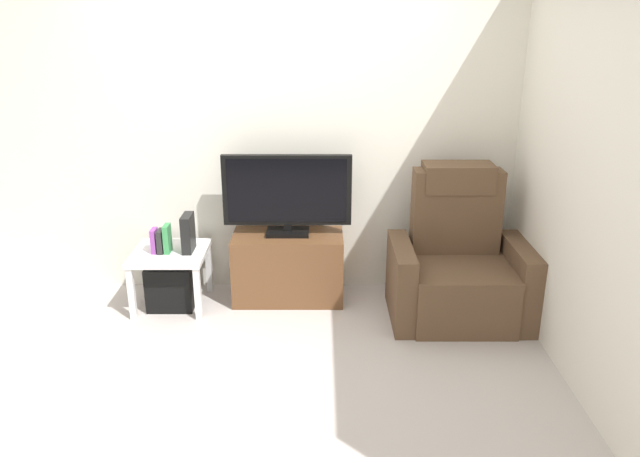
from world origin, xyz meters
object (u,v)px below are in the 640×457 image
at_px(recliner_armchair, 457,266).
at_px(game_console, 187,233).
at_px(tv_stand, 287,267).
at_px(television, 286,193).
at_px(book_middle, 160,241).
at_px(subwoofer_box, 172,284).
at_px(book_leftmost, 153,241).
at_px(side_table, 169,260).
at_px(book_rightmost, 166,239).

xyz_separation_m(recliner_armchair, game_console, (-1.97, 0.15, 0.20)).
relative_size(tv_stand, recliner_armchair, 0.77).
distance_m(tv_stand, television, 0.58).
bearing_deg(book_middle, television, 9.24).
bearing_deg(subwoofer_box, book_leftmost, -168.69).
bearing_deg(game_console, television, 9.39).
bearing_deg(recliner_armchair, side_table, 170.98).
distance_m(side_table, book_leftmost, 0.19).
distance_m(television, game_console, 0.79).
xyz_separation_m(television, book_middle, (-0.93, -0.15, -0.32)).
height_order(subwoofer_box, game_console, game_console).
relative_size(tv_stand, television, 0.87).
relative_size(recliner_armchair, side_table, 2.00).
relative_size(side_table, game_console, 1.94).
xyz_separation_m(recliner_armchair, side_table, (-2.12, 0.14, -0.00)).
height_order(tv_stand, recliner_armchair, recliner_armchair).
bearing_deg(game_console, tv_stand, 7.95).
xyz_separation_m(subwoofer_box, book_leftmost, (-0.10, -0.02, 0.36)).
bearing_deg(subwoofer_box, side_table, 0.00).
bearing_deg(game_console, recliner_armchair, -4.38).
bearing_deg(recliner_armchair, book_rightmost, 171.53).
relative_size(side_table, book_middle, 3.16).
relative_size(television, subwoofer_box, 2.82).
relative_size(book_rightmost, game_console, 0.76).
bearing_deg(book_middle, book_rightmost, 0.00).
height_order(television, game_console, television).
xyz_separation_m(tv_stand, subwoofer_box, (-0.87, -0.11, -0.09)).
relative_size(television, recliner_armchair, 0.88).
bearing_deg(book_rightmost, game_console, 11.40).
bearing_deg(television, side_table, -171.50).
bearing_deg(television, game_console, -170.61).
bearing_deg(game_console, book_rightmost, -168.60).
bearing_deg(side_table, recliner_armchair, -3.81).
xyz_separation_m(tv_stand, book_middle, (-0.93, -0.13, 0.26)).
bearing_deg(book_leftmost, book_middle, 0.00).
xyz_separation_m(side_table, game_console, (0.14, 0.01, 0.21)).
bearing_deg(book_rightmost, tv_stand, 8.54).
relative_size(tv_stand, book_leftmost, 4.64).
distance_m(tv_stand, side_table, 0.89).
bearing_deg(game_console, side_table, -176.05).
bearing_deg(recliner_armchair, game_console, 170.42).
xyz_separation_m(book_middle, book_rightmost, (0.05, 0.00, 0.02)).
bearing_deg(side_table, book_leftmost, -168.69).
bearing_deg(game_console, book_middle, -171.35).
distance_m(tv_stand, book_middle, 0.97).
bearing_deg(side_table, television, 8.50).
distance_m(television, book_middle, 0.99).
distance_m(television, subwoofer_box, 1.11).
distance_m(book_rightmost, game_console, 0.16).
relative_size(television, book_rightmost, 4.54).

